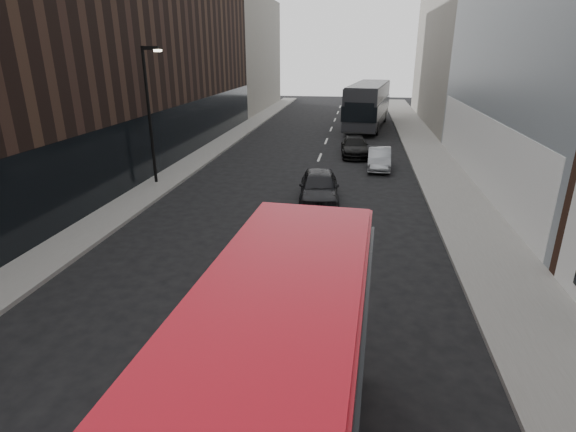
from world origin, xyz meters
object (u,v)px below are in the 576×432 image
at_px(street_lamp, 150,107).
at_px(grey_bus, 368,104).
at_px(car_b, 379,159).
at_px(car_c, 355,146).
at_px(car_a, 319,187).

xyz_separation_m(street_lamp, grey_bus, (11.54, 21.56, -2.00)).
relative_size(grey_bus, car_b, 3.29).
xyz_separation_m(grey_bus, car_c, (-0.97, -12.59, -1.53)).
height_order(grey_bus, car_a, grey_bus).
distance_m(street_lamp, car_b, 13.77).
bearing_deg(street_lamp, car_b, 24.21).
distance_m(street_lamp, car_a, 9.82).
bearing_deg(car_a, car_b, 61.76).
distance_m(grey_bus, car_b, 16.19).
relative_size(car_a, car_b, 1.18).
height_order(grey_bus, car_c, grey_bus).
height_order(street_lamp, car_a, street_lamp).
distance_m(grey_bus, car_c, 12.72).
bearing_deg(car_b, grey_bus, 93.72).
relative_size(street_lamp, car_c, 1.56).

